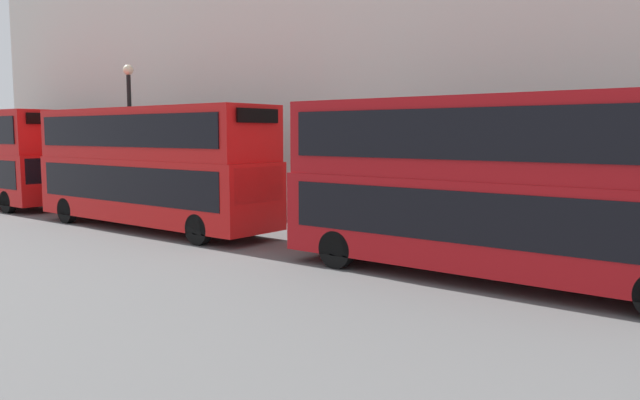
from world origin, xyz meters
name	(u,v)px	position (x,y,z in m)	size (l,w,h in m)	color
bus_leading	(495,181)	(1.60, 6.45, 2.41)	(2.59, 10.81, 4.38)	#A80F14
bus_second_in_queue	(151,163)	(1.60, 19.64, 2.45)	(2.59, 11.03, 4.44)	red
street_lamp	(130,123)	(3.67, 23.82, 3.98)	(0.44, 0.44, 6.44)	black
pedestrian	(176,196)	(4.54, 21.93, 0.83)	(0.36, 0.36, 1.79)	#334C6B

